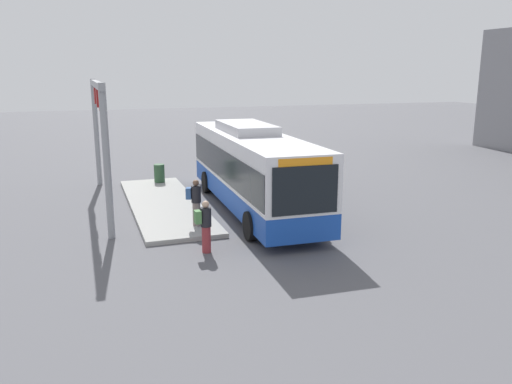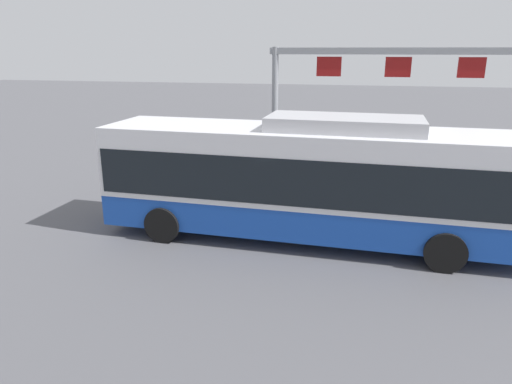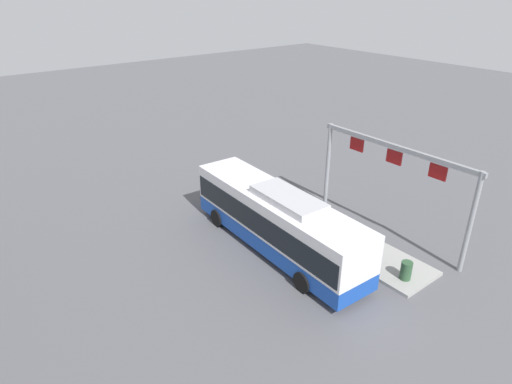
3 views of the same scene
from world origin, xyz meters
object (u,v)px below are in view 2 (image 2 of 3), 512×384
Objects in this scene: person_waiting_near at (259,174)px; trash_bin at (505,200)px; bus_main at (310,176)px; person_boarding at (193,173)px.

person_waiting_near is 1.86× the size of trash_bin.
person_boarding is (4.47, -3.05, -0.92)m from bus_main.
bus_main is at bearing 56.70° from person_waiting_near.
person_boarding is at bearing -0.69° from trash_bin.
bus_main is 12.67× the size of trash_bin.
bus_main is at bearing 26.75° from trash_bin.
trash_bin is (-7.83, -0.11, -0.44)m from person_waiting_near.
person_boarding is 10.28m from trash_bin.
person_waiting_near is (2.03, -2.81, -0.76)m from bus_main.
trash_bin is (-10.27, 0.12, -0.28)m from person_boarding.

